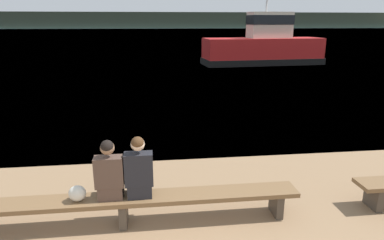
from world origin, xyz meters
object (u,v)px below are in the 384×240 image
at_px(person_left, 109,174).
at_px(person_right, 139,171).
at_px(bench_main, 123,203).
at_px(tugboat_red, 264,48).
at_px(shopping_bag, 77,193).

distance_m(person_left, person_right, 0.45).
bearing_deg(bench_main, person_left, 176.19).
height_order(person_left, tugboat_red, tugboat_red).
distance_m(person_left, tugboat_red, 22.44).
xyz_separation_m(shopping_bag, tugboat_red, (9.72, 20.49, 0.61)).
distance_m(shopping_bag, tugboat_red, 22.69).
xyz_separation_m(person_right, tugboat_red, (8.77, 20.46, 0.31)).
bearing_deg(tugboat_red, person_left, 151.23).
xyz_separation_m(bench_main, person_right, (0.27, 0.01, 0.52)).
height_order(bench_main, tugboat_red, tugboat_red).
bearing_deg(tugboat_red, person_right, 152.29).
bearing_deg(bench_main, shopping_bag, -177.79).
distance_m(bench_main, shopping_bag, 0.71).
height_order(bench_main, person_right, person_right).
height_order(person_left, person_right, person_right).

